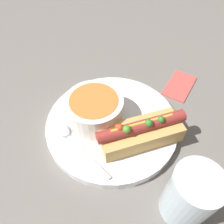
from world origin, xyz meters
The scene contains 7 objects.
ground_plane centered at (0.00, 0.00, 0.00)m, with size 4.00×4.00×0.00m, color slate.
dinner_plate centered at (0.00, 0.00, 0.01)m, with size 0.28×0.28×0.02m.
hot_dog centered at (0.02, -0.07, 0.04)m, with size 0.17×0.11×0.06m.
soup_bowl centered at (-0.02, 0.03, 0.05)m, with size 0.12×0.12×0.06m.
spoon centered at (-0.10, 0.02, 0.02)m, with size 0.03×0.16×0.01m.
drinking_glass centered at (-0.01, -0.21, 0.06)m, with size 0.07×0.07×0.12m.
napkin centered at (0.22, -0.01, 0.00)m, with size 0.12×0.09×0.01m.
Camera 1 is at (-0.18, -0.23, 0.39)m, focal length 35.00 mm.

